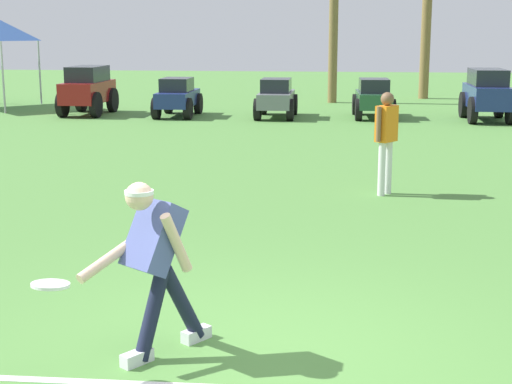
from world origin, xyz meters
The scene contains 10 objects.
ground_plane centered at (0.00, 0.00, 0.00)m, with size 80.00×80.00×0.00m, color #4F853C.
frisbee_thrower centered at (-0.75, -0.05, 0.79)m, with size 0.87×0.86×1.40m.
frisbee_in_flight centered at (-1.37, -0.58, 0.73)m, with size 0.37×0.37×0.05m.
teammate_near_sideline centered at (1.28, 6.22, 0.94)m, with size 0.36×0.44×1.56m.
parked_car_slot_a centered at (-6.83, 16.61, 0.74)m, with size 1.18×2.36×1.40m.
parked_car_slot_b centered at (-4.12, 16.41, 0.56)m, with size 1.08×2.20×1.10m.
parked_car_slot_c centered at (-1.29, 16.43, 0.56)m, with size 1.08×2.20×1.10m.
parked_car_slot_d centered at (1.43, 16.70, 0.56)m, with size 1.17×2.24×1.10m.
parked_car_slot_e centered at (4.47, 16.32, 0.74)m, with size 1.19×2.36×1.40m.
palm_tree_far_left centered at (0.21, 21.13, 3.39)m, with size 2.85×2.74×5.66m.
Camera 1 is at (0.67, -5.63, 2.51)m, focal length 55.00 mm.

